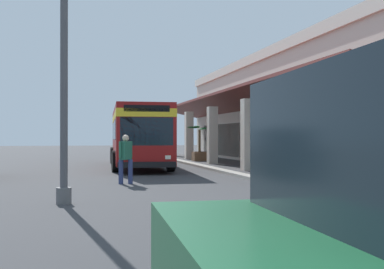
{
  "coord_description": "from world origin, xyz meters",
  "views": [
    {
      "loc": [
        28.1,
        -3.55,
        1.61
      ],
      "look_at": [
        5.89,
        2.08,
        1.73
      ],
      "focal_mm": 43.26,
      "sensor_mm": 36.0,
      "label": 1
    }
  ],
  "objects_px": {
    "lot_light_pole": "(64,42)",
    "potted_palm": "(200,152)",
    "transit_bus": "(138,132)",
    "pedestrian": "(126,156)"
  },
  "relations": [
    {
      "from": "lot_light_pole",
      "to": "potted_palm",
      "type": "bearing_deg",
      "value": 155.58
    },
    {
      "from": "transit_bus",
      "to": "potted_palm",
      "type": "distance_m",
      "value": 7.13
    },
    {
      "from": "transit_bus",
      "to": "potted_palm",
      "type": "relative_size",
      "value": 4.74
    },
    {
      "from": "pedestrian",
      "to": "lot_light_pole",
      "type": "xyz_separation_m",
      "value": [
        4.43,
        -1.95,
        2.96
      ]
    },
    {
      "from": "transit_bus",
      "to": "lot_light_pole",
      "type": "xyz_separation_m",
      "value": [
        13.35,
        -3.55,
        2.05
      ]
    },
    {
      "from": "pedestrian",
      "to": "transit_bus",
      "type": "bearing_deg",
      "value": 169.8
    },
    {
      "from": "potted_palm",
      "to": "transit_bus",
      "type": "bearing_deg",
      "value": -43.44
    },
    {
      "from": "transit_bus",
      "to": "potted_palm",
      "type": "height_order",
      "value": "transit_bus"
    },
    {
      "from": "potted_palm",
      "to": "lot_light_pole",
      "type": "height_order",
      "value": "lot_light_pole"
    },
    {
      "from": "transit_bus",
      "to": "pedestrian",
      "type": "height_order",
      "value": "transit_bus"
    }
  ]
}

